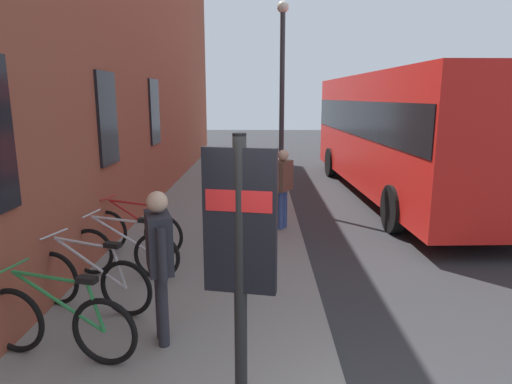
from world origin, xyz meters
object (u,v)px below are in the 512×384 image
(street_lamp, at_px, (282,86))
(pedestrian_near_bus, at_px, (159,252))
(bicycle_far_end, at_px, (59,323))
(bicycle_leaning_wall, at_px, (90,281))
(pedestrian_by_facade, at_px, (227,193))
(bicycle_under_window, at_px, (136,231))
(bicycle_beside_lamp, at_px, (124,252))
(city_bus, at_px, (400,128))
(pedestrian_crossing_street, at_px, (283,181))
(transit_info_sign, at_px, (240,241))

(street_lamp, bearing_deg, pedestrian_near_bus, 166.55)
(bicycle_far_end, xyz_separation_m, bicycle_leaning_wall, (1.07, 0.08, -0.00))
(bicycle_leaning_wall, height_order, pedestrian_by_facade, pedestrian_by_facade)
(bicycle_far_end, height_order, bicycle_under_window, same)
(bicycle_beside_lamp, bearing_deg, bicycle_leaning_wall, 174.35)
(pedestrian_near_bus, bearing_deg, street_lamp, -13.45)
(bicycle_beside_lamp, distance_m, city_bus, 8.56)
(bicycle_beside_lamp, distance_m, pedestrian_near_bus, 2.14)
(bicycle_leaning_wall, distance_m, pedestrian_crossing_street, 4.51)
(pedestrian_near_bus, relative_size, street_lamp, 0.35)
(bicycle_far_end, height_order, bicycle_beside_lamp, same)
(bicycle_leaning_wall, relative_size, pedestrian_by_facade, 0.96)
(bicycle_under_window, xyz_separation_m, transit_info_sign, (-4.16, -1.99, 1.21))
(bicycle_beside_lamp, relative_size, bicycle_under_window, 1.01)
(bicycle_leaning_wall, relative_size, bicycle_beside_lamp, 0.98)
(bicycle_far_end, xyz_separation_m, pedestrian_near_bus, (0.34, -0.98, 0.65))
(pedestrian_near_bus, bearing_deg, city_bus, -31.73)
(pedestrian_near_bus, bearing_deg, bicycle_beside_lamp, 27.97)
(transit_info_sign, distance_m, pedestrian_near_bus, 1.70)
(city_bus, bearing_deg, transit_info_sign, 156.72)
(city_bus, bearing_deg, bicycle_far_end, 144.54)
(pedestrian_by_facade, bearing_deg, bicycle_beside_lamp, 121.63)
(pedestrian_by_facade, relative_size, pedestrian_crossing_street, 1.10)
(bicycle_beside_lamp, bearing_deg, pedestrian_near_bus, -152.03)
(bicycle_far_end, bearing_deg, transit_info_sign, -117.12)
(bicycle_leaning_wall, distance_m, transit_info_sign, 3.10)
(city_bus, relative_size, street_lamp, 2.18)
(pedestrian_crossing_street, bearing_deg, bicycle_beside_lamp, 136.05)
(pedestrian_by_facade, xyz_separation_m, pedestrian_near_bus, (-2.72, 0.52, -0.05))
(bicycle_far_end, height_order, pedestrian_by_facade, pedestrian_by_facade)
(bicycle_beside_lamp, distance_m, bicycle_under_window, 1.05)
(pedestrian_by_facade, relative_size, street_lamp, 0.37)
(bicycle_far_end, distance_m, bicycle_leaning_wall, 1.07)
(pedestrian_by_facade, bearing_deg, bicycle_leaning_wall, 141.33)
(bicycle_under_window, distance_m, street_lamp, 5.26)
(bicycle_far_end, distance_m, bicycle_beside_lamp, 2.14)
(pedestrian_by_facade, distance_m, street_lamp, 4.44)
(city_bus, relative_size, pedestrian_crossing_street, 6.55)
(bicycle_far_end, relative_size, pedestrian_near_bus, 1.03)
(pedestrian_crossing_street, bearing_deg, bicycle_far_end, 152.01)
(pedestrian_crossing_street, bearing_deg, bicycle_under_window, 120.54)
(bicycle_far_end, bearing_deg, bicycle_beside_lamp, -0.66)
(pedestrian_near_bus, bearing_deg, bicycle_leaning_wall, 55.44)
(bicycle_leaning_wall, height_order, pedestrian_near_bus, pedestrian_near_bus)
(bicycle_beside_lamp, distance_m, pedestrian_by_facade, 1.88)
(bicycle_far_end, height_order, pedestrian_near_bus, pedestrian_near_bus)
(bicycle_beside_lamp, xyz_separation_m, pedestrian_by_facade, (0.91, -1.48, 0.70))
(bicycle_under_window, relative_size, city_bus, 0.16)
(bicycle_under_window, bearing_deg, pedestrian_near_bus, -159.43)
(transit_info_sign, relative_size, city_bus, 0.23)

